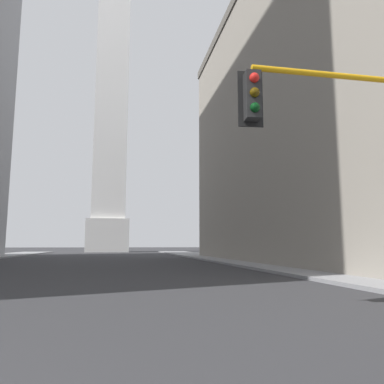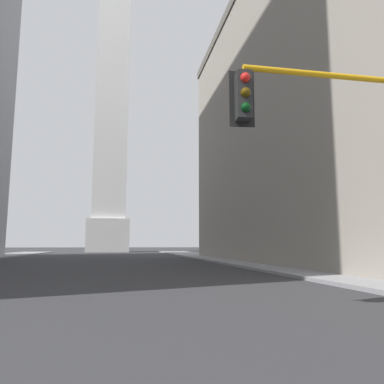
% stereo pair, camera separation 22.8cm
% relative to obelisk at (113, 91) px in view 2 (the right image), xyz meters
% --- Properties ---
extents(sidewalk_right, '(5.00, 89.52, 0.15)m').
position_rel_obelisk_xyz_m(sidewalk_right, '(12.23, -47.74, -33.13)').
color(sidewalk_right, gray).
rests_on(sidewalk_right, ground_plane).
extents(obelisk, '(8.07, 8.07, 69.50)m').
position_rel_obelisk_xyz_m(obelisk, '(0.00, 0.00, 0.00)').
color(obelisk, silver).
rests_on(obelisk, ground_plane).
extents(traffic_light_near_right, '(4.89, 0.52, 5.48)m').
position_rel_obelisk_xyz_m(traffic_light_near_right, '(7.85, -68.48, -29.03)').
color(traffic_light_near_right, orange).
rests_on(traffic_light_near_right, ground_plane).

